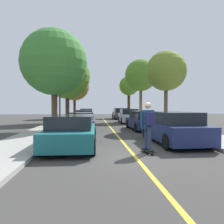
{
  "coord_description": "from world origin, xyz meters",
  "views": [
    {
      "loc": [
        -1.42,
        -7.44,
        1.69
      ],
      "look_at": [
        0.17,
        10.06,
        1.23
      ],
      "focal_mm": 34.3,
      "sensor_mm": 36.0,
      "label": 1
    }
  ],
  "objects_px": {
    "parked_car_left_far": "(84,117)",
    "parked_car_right_nearest": "(173,128)",
    "parked_car_right_farthest": "(120,114)",
    "street_tree_left_far": "(74,86)",
    "parked_car_right_far": "(129,116)",
    "street_tree_right_nearest": "(166,71)",
    "street_tree_left_nearest": "(54,63)",
    "street_tree_right_near": "(141,75)",
    "parked_car_left_farthest": "(86,114)",
    "streetlamp": "(60,87)",
    "skateboarder": "(148,123)",
    "parked_car_left_nearest": "(72,131)",
    "parked_car_right_near": "(144,121)",
    "parked_car_left_near": "(80,122)",
    "skateboard": "(148,151)",
    "street_tree_left_near": "(67,76)",
    "street_tree_right_far": "(129,86)"
  },
  "relations": [
    {
      "from": "street_tree_left_far",
      "to": "skateboard",
      "type": "bearing_deg",
      "value": -79.0
    },
    {
      "from": "street_tree_left_nearest",
      "to": "street_tree_right_far",
      "type": "distance_m",
      "value": 18.77
    },
    {
      "from": "street_tree_left_far",
      "to": "skateboarder",
      "type": "height_order",
      "value": "street_tree_left_far"
    },
    {
      "from": "parked_car_right_nearest",
      "to": "skateboard",
      "type": "relative_size",
      "value": 5.09
    },
    {
      "from": "street_tree_left_nearest",
      "to": "skateboarder",
      "type": "xyz_separation_m",
      "value": [
        4.56,
        -7.29,
        -3.56
      ]
    },
    {
      "from": "streetlamp",
      "to": "skateboard",
      "type": "xyz_separation_m",
      "value": [
        4.58,
        -9.76,
        -3.13
      ]
    },
    {
      "from": "parked_car_left_near",
      "to": "skateboarder",
      "type": "xyz_separation_m",
      "value": [
        2.84,
        -7.62,
        0.47
      ]
    },
    {
      "from": "parked_car_left_far",
      "to": "street_tree_right_far",
      "type": "bearing_deg",
      "value": 57.31
    },
    {
      "from": "parked_car_left_near",
      "to": "parked_car_right_nearest",
      "type": "xyz_separation_m",
      "value": [
        4.55,
        -5.62,
        0.09
      ]
    },
    {
      "from": "parked_car_left_near",
      "to": "parked_car_left_nearest",
      "type": "bearing_deg",
      "value": -89.98
    },
    {
      "from": "street_tree_left_far",
      "to": "streetlamp",
      "type": "relative_size",
      "value": 1.24
    },
    {
      "from": "parked_car_left_nearest",
      "to": "parked_car_right_far",
      "type": "height_order",
      "value": "parked_car_right_far"
    },
    {
      "from": "parked_car_right_far",
      "to": "skateboarder",
      "type": "height_order",
      "value": "skateboarder"
    },
    {
      "from": "parked_car_left_nearest",
      "to": "street_tree_left_nearest",
      "type": "bearing_deg",
      "value": 106.28
    },
    {
      "from": "parked_car_left_near",
      "to": "skateboard",
      "type": "xyz_separation_m",
      "value": [
        2.83,
        -7.59,
        -0.53
      ]
    },
    {
      "from": "street_tree_left_nearest",
      "to": "skateboard",
      "type": "xyz_separation_m",
      "value": [
        4.56,
        -7.26,
        -4.56
      ]
    },
    {
      "from": "parked_car_right_farthest",
      "to": "street_tree_left_far",
      "type": "distance_m",
      "value": 7.77
    },
    {
      "from": "street_tree_left_nearest",
      "to": "street_tree_right_nearest",
      "type": "bearing_deg",
      "value": 4.73
    },
    {
      "from": "parked_car_left_nearest",
      "to": "parked_car_left_farthest",
      "type": "relative_size",
      "value": 1.09
    },
    {
      "from": "parked_car_left_far",
      "to": "street_tree_left_far",
      "type": "relative_size",
      "value": 0.7
    },
    {
      "from": "skateboarder",
      "to": "parked_car_left_farthest",
      "type": "bearing_deg",
      "value": 97.49
    },
    {
      "from": "street_tree_left_far",
      "to": "street_tree_left_near",
      "type": "bearing_deg",
      "value": -90.0
    },
    {
      "from": "parked_car_left_nearest",
      "to": "parked_car_right_near",
      "type": "height_order",
      "value": "parked_car_right_near"
    },
    {
      "from": "parked_car_left_nearest",
      "to": "street_tree_left_nearest",
      "type": "xyz_separation_m",
      "value": [
        -1.73,
        5.92,
        3.98
      ]
    },
    {
      "from": "parked_car_right_nearest",
      "to": "streetlamp",
      "type": "xyz_separation_m",
      "value": [
        -6.29,
        7.79,
        2.51
      ]
    },
    {
      "from": "skateboard",
      "to": "street_tree_right_near",
      "type": "bearing_deg",
      "value": 78.05
    },
    {
      "from": "street_tree_right_nearest",
      "to": "skateboarder",
      "type": "height_order",
      "value": "street_tree_right_nearest"
    },
    {
      "from": "parked_car_left_nearest",
      "to": "parked_car_left_farthest",
      "type": "distance_m",
      "value": 20.19
    },
    {
      "from": "parked_car_left_nearest",
      "to": "street_tree_left_far",
      "type": "relative_size",
      "value": 0.67
    },
    {
      "from": "parked_car_right_farthest",
      "to": "parked_car_left_far",
      "type": "bearing_deg",
      "value": -124.55
    },
    {
      "from": "parked_car_right_far",
      "to": "street_tree_right_nearest",
      "type": "bearing_deg",
      "value": -74.36
    },
    {
      "from": "street_tree_right_far",
      "to": "streetlamp",
      "type": "xyz_separation_m",
      "value": [
        -8.02,
        -14.49,
        -1.5
      ]
    },
    {
      "from": "parked_car_left_far",
      "to": "parked_car_right_nearest",
      "type": "bearing_deg",
      "value": -70.03
    },
    {
      "from": "parked_car_right_near",
      "to": "street_tree_left_near",
      "type": "bearing_deg",
      "value": 131.29
    },
    {
      "from": "parked_car_left_far",
      "to": "parked_car_right_nearest",
      "type": "xyz_separation_m",
      "value": [
        4.54,
        -12.51,
        0.05
      ]
    },
    {
      "from": "parked_car_left_farthest",
      "to": "streetlamp",
      "type": "relative_size",
      "value": 0.76
    },
    {
      "from": "parked_car_right_near",
      "to": "skateboarder",
      "type": "bearing_deg",
      "value": -102.66
    },
    {
      "from": "parked_car_left_near",
      "to": "streetlamp",
      "type": "distance_m",
      "value": 3.81
    },
    {
      "from": "parked_car_left_nearest",
      "to": "street_tree_left_far",
      "type": "bearing_deg",
      "value": 94.47
    },
    {
      "from": "skateboard",
      "to": "parked_car_right_near",
      "type": "bearing_deg",
      "value": 77.24
    },
    {
      "from": "parked_car_right_nearest",
      "to": "street_tree_right_near",
      "type": "bearing_deg",
      "value": 83.11
    },
    {
      "from": "parked_car_right_farthest",
      "to": "street_tree_right_far",
      "type": "distance_m",
      "value": 5.4
    },
    {
      "from": "street_tree_left_far",
      "to": "parked_car_left_near",
      "type": "bearing_deg",
      "value": -83.79
    },
    {
      "from": "parked_car_left_near",
      "to": "parked_car_right_far",
      "type": "bearing_deg",
      "value": 55.06
    },
    {
      "from": "street_tree_left_nearest",
      "to": "streetlamp",
      "type": "bearing_deg",
      "value": 90.52
    },
    {
      "from": "parked_car_left_farthest",
      "to": "street_tree_right_far",
      "type": "bearing_deg",
      "value": 23.35
    },
    {
      "from": "parked_car_left_far",
      "to": "parked_car_right_far",
      "type": "distance_m",
      "value": 4.56
    },
    {
      "from": "street_tree_right_nearest",
      "to": "street_tree_right_far",
      "type": "distance_m",
      "value": 16.33
    },
    {
      "from": "parked_car_right_nearest",
      "to": "street_tree_right_nearest",
      "type": "height_order",
      "value": "street_tree_right_nearest"
    },
    {
      "from": "parked_car_right_nearest",
      "to": "parked_car_right_far",
      "type": "height_order",
      "value": "parked_car_right_far"
    }
  ]
}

